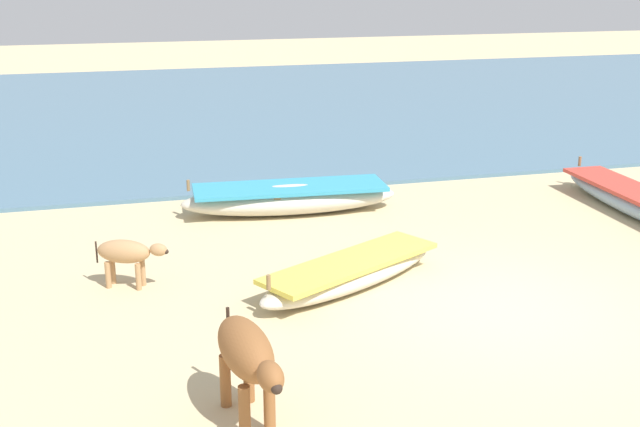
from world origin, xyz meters
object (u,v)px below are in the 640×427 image
calf_near_tan (126,253)px  fishing_boat_6 (351,272)px  fishing_boat_1 (290,198)px  cow_adult_brown (247,355)px

calf_near_tan → fishing_boat_6: bearing=9.6°
fishing_boat_1 → fishing_boat_6: (0.04, -3.69, -0.06)m
fishing_boat_1 → calf_near_tan: fishing_boat_1 is taller
fishing_boat_6 → calf_near_tan: 3.19m
fishing_boat_1 → cow_adult_brown: (-1.99, -6.82, 0.47)m
fishing_boat_1 → fishing_boat_6: size_ratio=1.23×
cow_adult_brown → calf_near_tan: bearing=-172.4°
fishing_boat_6 → cow_adult_brown: size_ratio=2.04×
fishing_boat_1 → calf_near_tan: bearing=47.0°
fishing_boat_6 → calf_near_tan: (-3.07, 0.82, 0.29)m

